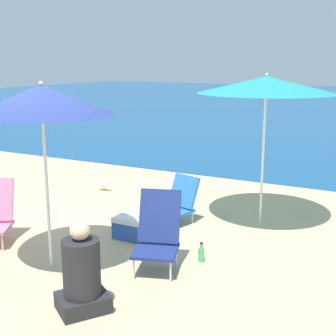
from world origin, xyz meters
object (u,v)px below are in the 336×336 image
Objects in this scene: beach_chair_navy at (158,232)px; beach_chair_blue at (178,201)px; person_seated_near at (82,275)px; seagull at (104,183)px; beach_umbrella_navy at (42,100)px; beach_umbrella_teal at (266,85)px; water_bottle at (201,254)px; cooler_box at (132,227)px.

beach_chair_blue is at bearing 89.68° from beach_chair_navy.
person_seated_near reaches higher than beach_chair_blue.
beach_umbrella_navy is at bearing -65.28° from seagull.
person_seated_near is at bearing -103.17° from beach_umbrella_teal.
beach_umbrella_navy is (-1.71, -2.60, -0.09)m from beach_umbrella_teal.
beach_umbrella_teal reaches higher than beach_umbrella_navy.
beach_umbrella_navy is 8.87× the size of water_bottle.
beach_chair_blue is 0.75× the size of person_seated_near.
beach_umbrella_teal reaches higher than beach_chair_blue.
beach_chair_navy is 1.20m from person_seated_near.
beach_chair_navy reaches higher than beach_chair_blue.
water_bottle is 1.19m from cooler_box.
water_bottle is at bearing -35.36° from seagull.
beach_umbrella_teal reaches higher than seagull.
beach_umbrella_navy is at bearing -106.05° from cooler_box.
beach_chair_blue is 2.18m from seagull.
cooler_box is 2.45m from seagull.
beach_umbrella_teal is 2.56m from water_bottle.
beach_umbrella_navy is at bearing -123.33° from beach_umbrella_teal.
beach_chair_navy is 0.97× the size of person_seated_near.
beach_umbrella_teal is 2.08m from beach_chair_blue.
beach_umbrella_navy reaches higher than seagull.
beach_chair_navy is at bearing 116.18° from person_seated_near.
seagull is (-2.86, 2.03, 0.05)m from water_bottle.
cooler_box is at bearing 121.41° from beach_chair_navy.
beach_chair_blue reaches higher than seagull.
seagull is (-3.07, 0.36, -1.87)m from beach_umbrella_teal.
beach_umbrella_navy is 3.71m from seagull.
person_seated_near is 1.94m from cooler_box.
beach_chair_navy is at bearing 26.42° from beach_umbrella_navy.
beach_chair_navy is at bearing -40.08° from cooler_box.
beach_umbrella_navy is 1.95m from beach_chair_navy.
person_seated_near is at bearing -71.65° from cooler_box.
beach_chair_blue is at bearing -24.06° from seagull.
seagull is at bearing 114.72° from beach_umbrella_navy.
beach_umbrella_navy is at bearing -179.21° from person_seated_near.
person_seated_near is at bearing -116.41° from beach_chair_navy.
water_bottle is (-0.21, -1.67, -1.92)m from beach_umbrella_teal.
person_seated_near is at bearing -109.45° from water_bottle.
water_bottle reaches higher than seagull.
beach_umbrella_teal is at bearing 55.36° from beach_chair_navy.
beach_chair_navy is 1.05m from cooler_box.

